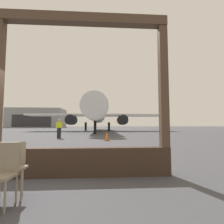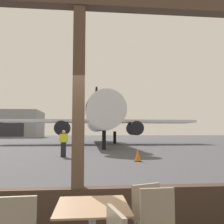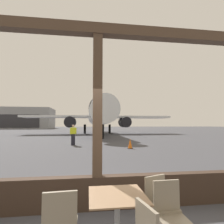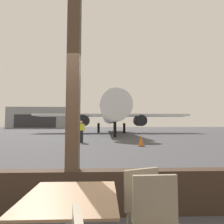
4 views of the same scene
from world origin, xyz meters
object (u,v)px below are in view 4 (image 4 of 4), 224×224
at_px(ground_crew_worker, 81,131).
at_px(traffic_cone, 141,141).
at_px(airplane, 112,114).
at_px(distant_hangar, 42,118).
at_px(cafe_chair_window_left, 147,208).

xyz_separation_m(ground_crew_worker, traffic_cone, (4.30, -2.77, -0.56)).
bearing_deg(airplane, distant_hangar, 120.71).
bearing_deg(distant_hangar, airplane, -59.29).
bearing_deg(traffic_cone, ground_crew_worker, 147.24).
bearing_deg(airplane, ground_crew_worker, -99.70).
xyz_separation_m(cafe_chair_window_left, airplane, (0.68, 30.81, 2.92)).
bearing_deg(traffic_cone, distant_hangar, 113.65).
relative_size(traffic_cone, distant_hangar, 0.03).
distance_m(traffic_cone, distant_hangar, 77.07).
bearing_deg(ground_crew_worker, airplane, 80.30).
height_order(ground_crew_worker, distant_hangar, distant_hangar).
bearing_deg(distant_hangar, cafe_chair_window_left, -70.27).
relative_size(airplane, ground_crew_worker, 17.27).
bearing_deg(distant_hangar, ground_crew_worker, -68.58).
bearing_deg(airplane, cafe_chair_window_left, -91.27).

